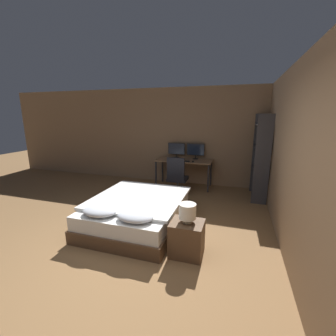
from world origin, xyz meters
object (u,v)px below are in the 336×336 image
computer_mouse (193,161)px  office_chair (177,180)px  desk (184,163)px  keyboard (182,161)px  bedside_lamp (187,211)px  bed (137,211)px  bookshelf (261,154)px  monitor_left (176,149)px  nightstand (187,238)px  monitor_right (196,150)px

computer_mouse → office_chair: (-0.28, -0.51, -0.39)m
desk → keyboard: size_ratio=3.78×
bedside_lamp → office_chair: office_chair is taller
desk → computer_mouse: computer_mouse is taller
bedside_lamp → desk: size_ratio=0.18×
bed → bedside_lamp: bearing=-29.8°
office_chair → bookshelf: 2.05m
bed → desk: size_ratio=1.25×
monitor_left → desk: bearing=-39.6°
bed → office_chair: bearing=80.5°
bed → nightstand: bed is taller
desk → computer_mouse: (0.29, -0.22, 0.11)m
monitor_right → keyboard: monitor_right is taller
monitor_left → computer_mouse: size_ratio=6.99×
desk → bedside_lamp: bearing=-75.6°
desk → monitor_right: bearing=39.6°
desk → computer_mouse: bearing=-37.5°
desk → monitor_right: size_ratio=3.13×
monitor_left → bookshelf: (2.19, -0.62, 0.07)m
bedside_lamp → computer_mouse: (-0.49, 2.83, 0.11)m
nightstand → monitor_left: monitor_left is taller
bed → bookshelf: size_ratio=0.96×
keyboard → bookshelf: 1.94m
bedside_lamp → bed: bearing=150.2°
office_chair → bookshelf: (1.90, 0.34, 0.69)m
monitor_left → monitor_right: bearing=0.0°
monitor_right → keyboard: (-0.27, -0.45, -0.24)m
computer_mouse → nightstand: bearing=-80.1°
nightstand → desk: desk is taller
bed → computer_mouse: computer_mouse is taller
bookshelf → bedside_lamp: bearing=-113.0°
bedside_lamp → nightstand: bearing=0.0°
bed → office_chair: office_chair is taller
bedside_lamp → desk: bedside_lamp is taller
bed → desk: (0.27, 2.44, 0.41)m
bed → computer_mouse: size_ratio=27.26×
bed → office_chair: (0.29, 1.71, 0.13)m
desk → bookshelf: size_ratio=0.77×
nightstand → computer_mouse: bearing=99.9°
bedside_lamp → keyboard: bearing=105.5°
monitor_right → office_chair: size_ratio=0.50×
nightstand → bookshelf: bearing=67.0°
nightstand → monitor_left: bearing=107.9°
bedside_lamp → desk: (-0.78, 3.05, 0.01)m
office_chair → bookshelf: bookshelf is taller
desk → office_chair: (0.01, -0.74, -0.29)m
monitor_right → bookshelf: 1.75m
nightstand → bed: bearing=150.2°
computer_mouse → office_chair: office_chair is taller
office_chair → bookshelf: size_ratio=0.49×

